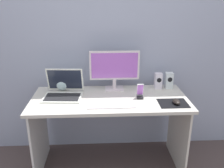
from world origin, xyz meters
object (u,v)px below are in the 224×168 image
object	(u,v)px
speaker_right	(169,80)
keyboard_external	(111,105)
speaker_near_monitor	(158,81)
monitor	(115,68)
laptop	(63,91)
phone_in_dock	(140,93)
fishbowl	(63,83)
mouse	(176,102)

from	to	relation	value
speaker_right	keyboard_external	bearing A→B (deg)	-146.62
speaker_near_monitor	monitor	bearing A→B (deg)	-178.94
monitor	speaker_right	bearing A→B (deg)	0.85
laptop	phone_in_dock	xyz separation A→B (m)	(0.70, -0.08, -0.00)
speaker_right	fishbowl	size ratio (longest dim) A/B	1.09
speaker_right	fishbowl	world-z (taller)	speaker_right
monitor	keyboard_external	xyz separation A→B (m)	(-0.05, -0.38, -0.21)
fishbowl	mouse	world-z (taller)	fishbowl
fishbowl	phone_in_dock	size ratio (longest dim) A/B	1.06
laptop	keyboard_external	distance (m)	0.49
monitor	fishbowl	xyz separation A→B (m)	(-0.51, 0.02, -0.15)
speaker_near_monitor	phone_in_dock	world-z (taller)	speaker_near_monitor
monitor	mouse	size ratio (longest dim) A/B	4.81
speaker_right	laptop	xyz separation A→B (m)	(-1.02, -0.16, -0.03)
keyboard_external	fishbowl	bearing A→B (deg)	138.22
keyboard_external	laptop	bearing A→B (deg)	151.05
fishbowl	monitor	bearing A→B (deg)	-1.75
speaker_near_monitor	keyboard_external	xyz separation A→B (m)	(-0.49, -0.39, -0.07)
laptop	keyboard_external	bearing A→B (deg)	-28.05
monitor	speaker_right	size ratio (longest dim) A/B	3.00
keyboard_external	speaker_right	bearing A→B (deg)	32.47
fishbowl	mouse	distance (m)	1.09
speaker_near_monitor	fishbowl	xyz separation A→B (m)	(-0.95, 0.01, -0.01)
phone_in_dock	mouse	bearing A→B (deg)	-25.69
monitor	laptop	bearing A→B (deg)	-162.27
laptop	phone_in_dock	world-z (taller)	laptop
laptop	phone_in_dock	bearing A→B (deg)	-6.52
fishbowl	phone_in_dock	xyz separation A→B (m)	(0.73, -0.25, -0.02)
laptop	mouse	bearing A→B (deg)	-12.55
speaker_near_monitor	fishbowl	distance (m)	0.95
speaker_near_monitor	phone_in_dock	xyz separation A→B (m)	(-0.22, -0.24, -0.03)
speaker_right	phone_in_dock	bearing A→B (deg)	-143.63
monitor	phone_in_dock	world-z (taller)	monitor
monitor	phone_in_dock	distance (m)	0.36
keyboard_external	phone_in_dock	bearing A→B (deg)	28.49
mouse	fishbowl	bearing A→B (deg)	156.87
speaker_right	phone_in_dock	distance (m)	0.41
monitor	laptop	distance (m)	0.53
fishbowl	speaker_right	bearing A→B (deg)	-0.40
speaker_right	phone_in_dock	size ratio (longest dim) A/B	1.15
keyboard_external	mouse	bearing A→B (deg)	0.04
monitor	keyboard_external	bearing A→B (deg)	-97.25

